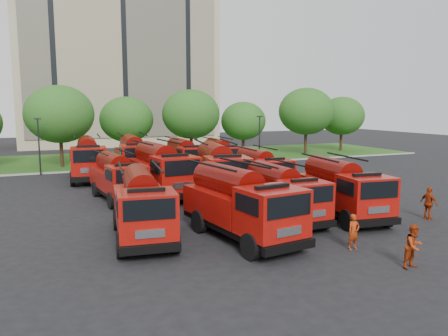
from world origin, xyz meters
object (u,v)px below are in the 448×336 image
Objects in this scene: fire_truck_2 at (281,193)px; firefighter_3 at (337,202)px; fire_truck_4 at (117,177)px; fire_truck_6 at (218,170)px; firefighter_5 at (344,194)px; firefighter_1 at (413,268)px; fire_truck_3 at (341,189)px; fire_truck_10 at (184,157)px; firefighter_4 at (170,228)px; fire_truck_5 at (162,170)px; fire_truck_7 at (261,170)px; firefighter_0 at (353,249)px; fire_truck_0 at (142,205)px; fire_truck_1 at (240,204)px; fire_truck_11 at (221,156)px; firefighter_2 at (428,219)px; fire_truck_9 at (134,157)px.

firefighter_3 is at bearing 23.69° from fire_truck_2.
fire_truck_6 is at bearing -20.16° from fire_truck_4.
firefighter_1 is at bearing 92.69° from firefighter_5.
fire_truck_3 is 8.01m from firefighter_1.
fire_truck_10 reaches higher than firefighter_1.
firefighter_4 is at bearing -109.88° from fire_truck_10.
firefighter_1 is at bearing -70.02° from fire_truck_4.
fire_truck_7 is at bearing -11.53° from fire_truck_5.
fire_truck_4 is 4.39× the size of firefighter_0.
fire_truck_0 is 1.05× the size of fire_truck_4.
fire_truck_1 is at bearing 167.64° from firefighter_4.
fire_truck_3 is 1.10× the size of fire_truck_7.
fire_truck_10 reaches higher than firefighter_4.
firefighter_3 is at bearing -64.05° from fire_truck_7.
fire_truck_4 is 15.74m from firefighter_5.
fire_truck_3 is 4.09m from firefighter_3.
fire_truck_5 reaches higher than firefighter_3.
firefighter_3 is at bearing 62.31° from fire_truck_3.
fire_truck_3 is 18.31m from fire_truck_10.
fire_truck_2 is at bearing -89.99° from fire_truck_10.
fire_truck_6 is 12.87m from firefighter_0.
firefighter_4 is at bearing -116.85° from fire_truck_11.
fire_truck_1 is 11.63m from fire_truck_4.
fire_truck_6 reaches higher than firefighter_4.
firefighter_4 is (-9.69, -16.95, -1.52)m from fire_truck_11.
fire_truck_10 is at bearing -72.57° from firefighter_4.
fire_truck_7 reaches higher than firefighter_4.
fire_truck_11 reaches higher than firefighter_5.
fire_truck_2 is 3.54m from fire_truck_3.
fire_truck_5 is 1.22× the size of fire_truck_7.
fire_truck_4 is at bearing 177.28° from fire_truck_7.
firefighter_1 is 0.95× the size of firefighter_2.
fire_truck_6 is 4.78× the size of firefighter_1.
firefighter_4 is at bearing 178.01° from fire_truck_3.
fire_truck_10 is 1.04× the size of fire_truck_11.
fire_truck_11 is (7.16, 19.93, -0.15)m from fire_truck_1.
fire_truck_10 is 15.98m from firefighter_3.
firefighter_3 is at bearing -52.09° from fire_truck_9.
firefighter_3 is at bearing -134.61° from firefighter_4.
firefighter_1 is (-2.34, -7.49, -1.60)m from fire_truck_3.
fire_truck_7 is at bearing -47.46° from fire_truck_9.
fire_truck_5 is at bearing 10.23° from firefighter_5.
fire_truck_0 is at bearing -123.19° from fire_truck_6.
fire_truck_5 is (-4.30, 8.99, 0.30)m from fire_truck_2.
fire_truck_2 is at bearing 177.01° from fire_truck_3.
fire_truck_4 is 3.80× the size of firefighter_2.
fire_truck_9 is at bearing 87.04° from fire_truck_0.
fire_truck_9 reaches higher than fire_truck_11.
fire_truck_7 is 3.83× the size of firefighter_1.
fire_truck_0 is 7.65m from fire_truck_2.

